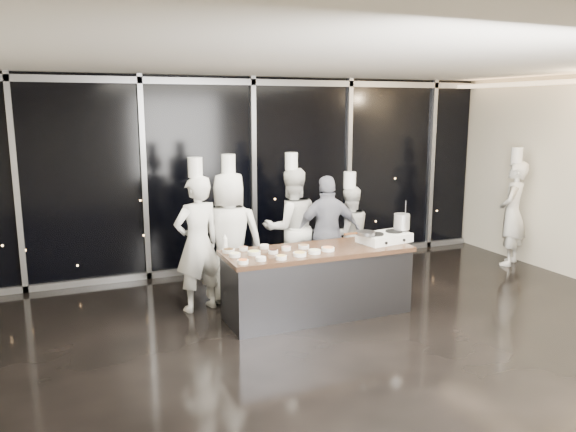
# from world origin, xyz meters

# --- Properties ---
(ground) EXTENTS (9.00, 9.00, 0.00)m
(ground) POSITION_xyz_m (0.00, 0.00, 0.00)
(ground) COLOR black
(ground) RESTS_ON ground
(room_shell) EXTENTS (9.02, 7.02, 3.21)m
(room_shell) POSITION_xyz_m (0.18, 0.00, 2.25)
(room_shell) COLOR beige
(room_shell) RESTS_ON ground
(window_wall) EXTENTS (8.90, 0.11, 3.20)m
(window_wall) POSITION_xyz_m (0.00, 3.43, 1.60)
(window_wall) COLOR black
(window_wall) RESTS_ON ground
(demo_counter) EXTENTS (2.46, 0.86, 0.90)m
(demo_counter) POSITION_xyz_m (0.00, 0.90, 0.45)
(demo_counter) COLOR #35353A
(demo_counter) RESTS_ON ground
(stove) EXTENTS (0.73, 0.52, 0.14)m
(stove) POSITION_xyz_m (1.00, 0.89, 0.96)
(stove) COLOR white
(stove) RESTS_ON demo_counter
(frying_pan) EXTENTS (0.47, 0.30, 0.04)m
(frying_pan) POSITION_xyz_m (0.66, 0.84, 1.06)
(frying_pan) COLOR slate
(frying_pan) RESTS_ON stove
(stock_pot) EXTENTS (0.25, 0.25, 0.22)m
(stock_pot) POSITION_xyz_m (1.31, 0.94, 1.15)
(stock_pot) COLOR silver
(stock_pot) RESTS_ON stove
(prep_bowls) EXTENTS (1.36, 0.71, 0.05)m
(prep_bowls) POSITION_xyz_m (-0.60, 0.86, 0.93)
(prep_bowls) COLOR white
(prep_bowls) RESTS_ON demo_counter
(squeeze_bottle) EXTENTS (0.06, 0.06, 0.22)m
(squeeze_bottle) POSITION_xyz_m (-1.14, 1.24, 1.01)
(squeeze_bottle) COLOR white
(squeeze_bottle) RESTS_ON demo_counter
(chef_far_left) EXTENTS (0.76, 0.60, 2.06)m
(chef_far_left) POSITION_xyz_m (-1.39, 1.70, 0.93)
(chef_far_left) COLOR silver
(chef_far_left) RESTS_ON ground
(chef_left) EXTENTS (1.05, 0.87, 2.08)m
(chef_left) POSITION_xyz_m (-0.90, 1.85, 0.93)
(chef_left) COLOR silver
(chef_left) RESTS_ON ground
(chef_center) EXTENTS (0.91, 0.73, 2.05)m
(chef_center) POSITION_xyz_m (0.17, 2.17, 0.92)
(chef_center) COLOR silver
(chef_center) RESTS_ON ground
(guest) EXTENTS (1.06, 0.59, 1.72)m
(guest) POSITION_xyz_m (0.63, 1.86, 0.86)
(guest) COLOR #131934
(guest) RESTS_ON ground
(chef_right) EXTENTS (0.76, 0.60, 1.73)m
(chef_right) POSITION_xyz_m (1.11, 2.08, 0.76)
(chef_right) COLOR silver
(chef_right) RESTS_ON ground
(chef_side) EXTENTS (0.79, 0.73, 2.04)m
(chef_side) POSITION_xyz_m (4.15, 1.82, 0.92)
(chef_side) COLOR silver
(chef_side) RESTS_ON ground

